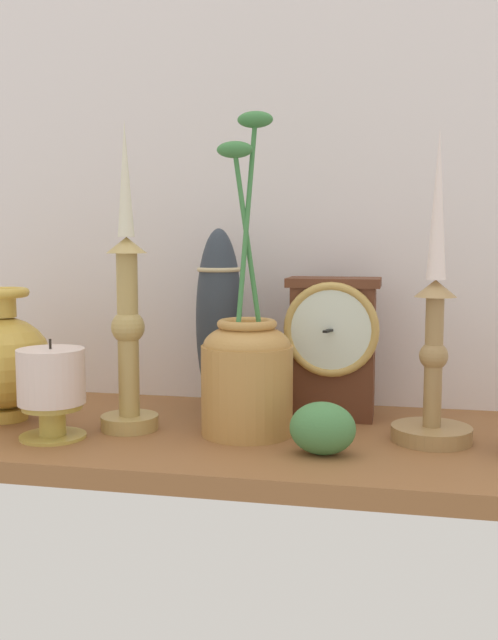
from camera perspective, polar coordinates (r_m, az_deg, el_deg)
name	(u,v)px	position (r cm, az deg, el deg)	size (l,w,h in cm)	color
ground_plane	(222,439)	(92.38, -2.18, -9.36)	(100.00, 36.00, 2.40)	brown
back_wall	(252,180)	(107.35, 0.20, 10.98)	(120.00, 2.00, 65.00)	white
mantel_clock	(333,345)	(96.59, 6.66, -1.95)	(12.38, 9.50, 18.85)	#5B301D
candlestick_tall_left	(434,348)	(87.55, 14.41, -2.18)	(9.51, 9.51, 36.60)	#A27D4C
candlestick_tall_center	(128,321)	(90.85, -9.56, -0.09)	(7.25, 7.25, 38.29)	tan
brass_vase_bulbous	(5,361)	(100.47, -18.75, -3.09)	(12.14, 12.14, 17.59)	gold
brass_vase_jar	(247,368)	(88.31, -0.17, -3.85)	(11.28, 11.28, 39.36)	#B98644
pillar_candle_near_clock	(51,387)	(89.95, -15.36, -5.10)	(8.06, 8.06, 12.07)	gold
tall_ceramic_vase	(219,320)	(99.16, -2.38, -0.01)	(6.40, 6.40, 25.42)	#303843
ivy_sprig	(323,428)	(81.26, 5.84, -8.53)	(7.40, 5.18, 5.96)	#488449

